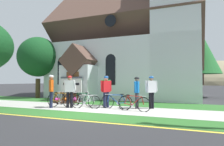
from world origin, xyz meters
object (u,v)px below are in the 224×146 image
bicycle_yellow (116,102)px  roadside_conifer (200,51)px  cyclist_in_red_jersey (137,90)px  cyclist_in_white_jersey (106,88)px  church_sign (71,86)px  bicycle_silver (86,101)px  bicycle_orange (83,99)px  bicycle_red (61,100)px  cyclist_in_yellow_jersey (51,88)px  cyclist_in_blue_jersey (151,89)px  cyclist_in_green_jersey (70,89)px  bicycle_black (134,103)px  cyclist_in_orange_jersey (106,89)px  yard_deciduous_tree (38,57)px  bicycle_green (67,98)px

bicycle_yellow → roadside_conifer: (4.18, 9.68, 3.70)m
cyclist_in_red_jersey → cyclist_in_white_jersey: (-1.93, 0.38, 0.07)m
church_sign → bicycle_silver: church_sign is taller
church_sign → cyclist_in_red_jersey: (5.21, -1.68, -0.14)m
bicycle_orange → bicycle_silver: bearing=-51.3°
bicycle_red → cyclist_in_yellow_jersey: 0.88m
cyclist_in_blue_jersey → cyclist_in_green_jersey: bearing=-162.0°
cyclist_in_red_jersey → cyclist_in_yellow_jersey: bearing=-161.0°
bicycle_silver → cyclist_in_green_jersey: bearing=-169.0°
bicycle_black → cyclist_in_yellow_jersey: cyclist_in_yellow_jersey is taller
bicycle_silver → bicycle_orange: 1.13m
bicycle_orange → cyclist_in_white_jersey: cyclist_in_white_jersey is taller
church_sign → bicycle_black: church_sign is taller
cyclist_in_white_jersey → bicycle_silver: bearing=-114.6°
church_sign → bicycle_yellow: size_ratio=1.04×
church_sign → cyclist_in_yellow_jersey: bearing=-75.3°
church_sign → cyclist_in_white_jersey: 3.53m
cyclist_in_yellow_jersey → roadside_conifer: size_ratio=0.29×
bicycle_silver → cyclist_in_blue_jersey: size_ratio=0.99×
bicycle_silver → cyclist_in_orange_jersey: bearing=35.9°
yard_deciduous_tree → bicycle_black: bearing=-23.1°
bicycle_orange → cyclist_in_blue_jersey: (3.98, 0.30, 0.63)m
bicycle_silver → roadside_conifer: size_ratio=0.28×
bicycle_yellow → bicycle_black: bicycle_black is taller
church_sign → cyclist_in_red_jersey: church_sign is taller
cyclist_in_orange_jersey → roadside_conifer: roadside_conifer is taller
cyclist_in_white_jersey → roadside_conifer: size_ratio=0.29×
cyclist_in_red_jersey → yard_deciduous_tree: 10.46m
bicycle_yellow → bicycle_green: size_ratio=0.98×
bicycle_yellow → cyclist_in_red_jersey: size_ratio=1.05×
bicycle_green → cyclist_in_blue_jersey: 5.12m
cyclist_in_yellow_jersey → cyclist_in_orange_jersey: size_ratio=1.03×
cyclist_in_yellow_jersey → cyclist_in_blue_jersey: bearing=18.6°
bicycle_yellow → bicycle_orange: bearing=169.7°
bicycle_silver → cyclist_in_white_jersey: bearing=65.4°
bicycle_yellow → yard_deciduous_tree: bearing=156.7°
cyclist_in_green_jersey → cyclist_in_orange_jersey: bearing=24.8°
cyclist_in_red_jersey → yard_deciduous_tree: size_ratio=0.32×
yard_deciduous_tree → cyclist_in_orange_jersey: bearing=-23.9°
bicycle_black → bicycle_orange: 3.44m
church_sign → bicycle_black: bearing=-26.1°
cyclist_in_white_jersey → roadside_conifer: bearing=59.6°
bicycle_orange → cyclist_in_red_jersey: cyclist_in_red_jersey is taller
church_sign → cyclist_in_white_jersey: cyclist_in_white_jersey is taller
cyclist_in_red_jersey → bicycle_red: bearing=-166.5°
bicycle_black → yard_deciduous_tree: (-9.72, 4.15, 3.12)m
bicycle_red → cyclist_in_blue_jersey: bearing=13.8°
bicycle_black → cyclist_in_yellow_jersey: (-4.47, -0.59, 0.69)m
bicycle_yellow → bicycle_silver: bicycle_yellow is taller
bicycle_red → cyclist_in_blue_jersey: cyclist_in_blue_jersey is taller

